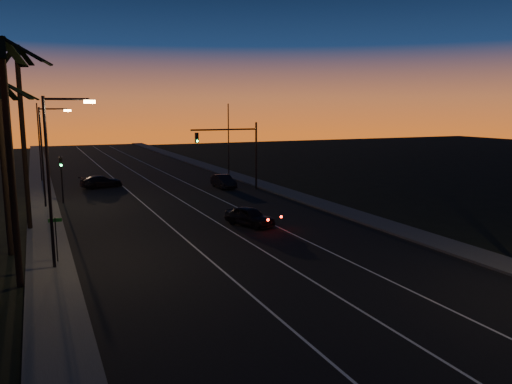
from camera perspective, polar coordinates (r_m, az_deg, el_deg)
name	(u,v)px	position (r m, az deg, el deg)	size (l,w,h in m)	color
road	(198,215)	(39.93, -6.62, -2.65)	(20.00, 170.00, 0.01)	black
sidewalk_left	(46,228)	(38.21, -22.90, -3.79)	(2.40, 170.00, 0.16)	#343432
sidewalk_right	(320,204)	(44.47, 7.28, -1.32)	(2.40, 170.00, 0.16)	#343432
lane_stripe_left	(161,218)	(39.17, -10.82, -2.98)	(0.12, 160.00, 0.01)	silver
lane_stripe_mid	(204,215)	(40.08, -5.94, -2.58)	(0.12, 160.00, 0.01)	silver
lane_stripe_right	(245,211)	(41.26, -1.31, -2.18)	(0.12, 160.00, 0.01)	silver
palm_near	(8,138)	(25.35, -26.45, 5.59)	(4.25, 4.16, 11.53)	black
palm_mid	(2,147)	(31.41, -27.02, 4.61)	(4.25, 4.16, 10.03)	black
palm_far	(22,120)	(37.31, -25.19, 7.45)	(4.25, 4.16, 12.53)	black
streetlight_left_near	(54,169)	(27.48, -22.07, 2.44)	(2.55, 0.26, 9.00)	black
streetlight_left_far	(46,149)	(45.43, -22.90, 4.58)	(2.55, 0.26, 8.50)	black
street_sign	(56,235)	(29.09, -21.89, -4.54)	(0.70, 0.06, 2.60)	black
signal_mast	(235,144)	(50.97, -2.42, 5.46)	(7.10, 0.41, 7.00)	black
signal_post	(61,171)	(47.64, -21.36, 2.25)	(0.28, 0.37, 4.20)	black
far_pole_left	(39,143)	(62.42, -23.52, 5.16)	(0.14, 0.14, 9.00)	black
far_pole_right	(228,140)	(63.56, -3.17, 6.00)	(0.14, 0.14, 9.00)	black
lead_car	(250,216)	(36.02, -0.73, -2.79)	(3.19, 4.74, 1.37)	black
right_car	(223,181)	(53.34, -3.74, 1.22)	(1.59, 4.25, 1.39)	black
cross_car	(101,182)	(55.92, -17.25, 1.15)	(4.76, 2.85, 1.29)	black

